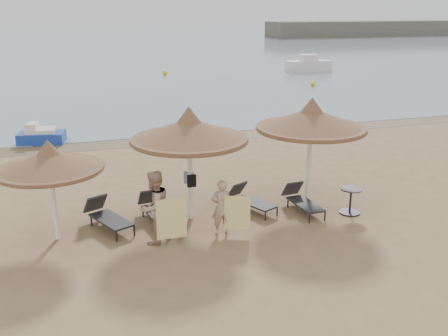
# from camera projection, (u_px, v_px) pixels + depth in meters

# --- Properties ---
(ground) EXTENTS (160.00, 160.00, 0.00)m
(ground) POSITION_uv_depth(u_px,v_px,m) (199.00, 228.00, 13.33)
(ground) COLOR #97744C
(ground) RESTS_ON ground
(sea) EXTENTS (200.00, 140.00, 0.03)m
(sea) POSITION_uv_depth(u_px,v_px,m) (84.00, 41.00, 86.09)
(sea) COLOR slate
(sea) RESTS_ON ground
(wet_sand_strip) EXTENTS (200.00, 1.60, 0.01)m
(wet_sand_strip) POSITION_uv_depth(u_px,v_px,m) (146.00, 141.00, 21.87)
(wet_sand_strip) COLOR brown
(wet_sand_strip) RESTS_ON ground
(palapa_left) EXTENTS (2.62, 2.62, 2.60)m
(palapa_left) POSITION_uv_depth(u_px,v_px,m) (49.00, 161.00, 12.04)
(palapa_left) COLOR white
(palapa_left) RESTS_ON ground
(palapa_center) EXTENTS (3.18, 3.18, 3.15)m
(palapa_center) POSITION_uv_depth(u_px,v_px,m) (189.00, 130.00, 13.16)
(palapa_center) COLOR white
(palapa_center) RESTS_ON ground
(palapa_right) EXTENTS (3.21, 3.21, 3.19)m
(palapa_right) POSITION_uv_depth(u_px,v_px,m) (311.00, 120.00, 14.30)
(palapa_right) COLOR white
(palapa_right) RESTS_ON ground
(lounger_far_left) EXTENTS (1.25, 1.81, 0.78)m
(lounger_far_left) POSITION_uv_depth(u_px,v_px,m) (106.00, 215.00, 13.24)
(lounger_far_left) COLOR black
(lounger_far_left) RESTS_ON ground
(lounger_near_left) EXTENTS (0.82, 1.72, 0.74)m
(lounger_near_left) POSITION_uv_depth(u_px,v_px,m) (155.00, 209.00, 13.72)
(lounger_near_left) COLOR black
(lounger_near_left) RESTS_ON ground
(lounger_near_right) EXTENTS (1.15, 1.66, 0.71)m
(lounger_near_right) POSITION_uv_depth(u_px,v_px,m) (250.00, 199.00, 14.43)
(lounger_near_right) COLOR black
(lounger_near_right) RESTS_ON ground
(lounger_far_right) EXTENTS (0.66, 1.67, 0.73)m
(lounger_far_right) POSITION_uv_depth(u_px,v_px,m) (301.00, 200.00, 14.37)
(lounger_far_right) COLOR black
(lounger_far_right) RESTS_ON ground
(side_table) EXTENTS (0.62, 0.62, 0.75)m
(side_table) POSITION_uv_depth(u_px,v_px,m) (350.00, 202.00, 14.16)
(side_table) COLOR black
(side_table) RESTS_ON ground
(person_left) EXTENTS (1.18, 1.11, 2.16)m
(person_left) POSITION_uv_depth(u_px,v_px,m) (154.00, 202.00, 12.20)
(person_left) COLOR tan
(person_left) RESTS_ON ground
(person_right) EXTENTS (0.79, 0.51, 1.71)m
(person_right) POSITION_uv_depth(u_px,v_px,m) (221.00, 203.00, 12.71)
(person_right) COLOR tan
(person_right) RESTS_ON ground
(towel_left) EXTENTS (0.75, 0.03, 1.05)m
(towel_left) POSITION_uv_depth(u_px,v_px,m) (172.00, 219.00, 12.09)
(towel_left) COLOR yellow
(towel_left) RESTS_ON ground
(towel_right) EXTENTS (0.62, 0.25, 0.92)m
(towel_right) POSITION_uv_depth(u_px,v_px,m) (237.00, 213.00, 12.65)
(towel_right) COLOR yellow
(towel_right) RESTS_ON ground
(bag_patterned) EXTENTS (0.28, 0.20, 0.34)m
(bag_patterned) POSITION_uv_depth(u_px,v_px,m) (189.00, 178.00, 13.75)
(bag_patterned) COLOR white
(bag_patterned) RESTS_ON ground
(bag_dark) EXTENTS (0.24, 0.08, 0.34)m
(bag_dark) POSITION_uv_depth(u_px,v_px,m) (192.00, 181.00, 13.44)
(bag_dark) COLOR black
(bag_dark) RESTS_ON ground
(pedal_boat) EXTENTS (2.07, 1.44, 0.88)m
(pedal_boat) POSITION_uv_depth(u_px,v_px,m) (41.00, 135.00, 21.56)
(pedal_boat) COLOR #1B3BAA
(pedal_boat) RESTS_ON ground
(buoy_mid) EXTENTS (0.41, 0.41, 0.41)m
(buoy_mid) POSITION_uv_depth(u_px,v_px,m) (165.00, 73.00, 43.10)
(buoy_mid) COLOR yellow
(buoy_mid) RESTS_ON ground
(buoy_right) EXTENTS (0.35, 0.35, 0.35)m
(buoy_right) POSITION_uv_depth(u_px,v_px,m) (313.00, 84.00, 37.18)
(buoy_right) COLOR yellow
(buoy_right) RESTS_ON ground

